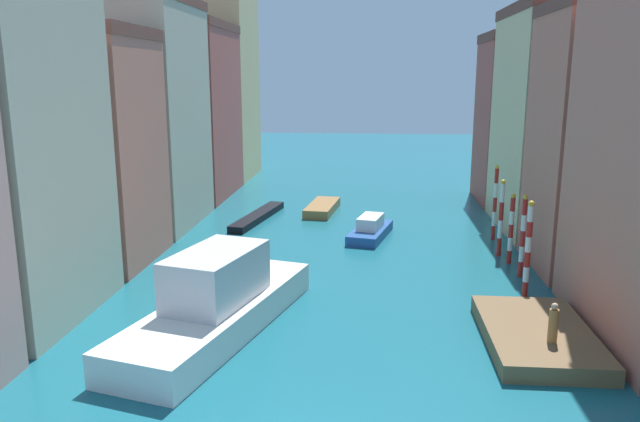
% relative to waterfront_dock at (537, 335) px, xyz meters
% --- Properties ---
extents(ground_plane, '(154.00, 154.00, 0.00)m').
position_rel_waterfront_dock_xyz_m(ground_plane, '(-8.55, 14.88, -0.35)').
color(ground_plane, '#196070').
extents(building_left_2, '(6.45, 7.55, 13.31)m').
position_rel_waterfront_dock_xyz_m(building_left_2, '(-22.64, 9.62, 6.32)').
color(building_left_2, '#C6705B').
rests_on(building_left_2, ground).
extents(building_left_3, '(6.45, 10.13, 16.02)m').
position_rel_waterfront_dock_xyz_m(building_left_3, '(-22.64, 18.81, 7.68)').
color(building_left_3, '#BCB299').
rests_on(building_left_3, ground).
extents(building_left_4, '(6.45, 11.21, 15.19)m').
position_rel_waterfront_dock_xyz_m(building_left_4, '(-22.64, 29.80, 7.26)').
color(building_left_4, '#B25147').
rests_on(building_left_4, ground).
extents(building_left_5, '(6.45, 10.10, 20.82)m').
position_rel_waterfront_dock_xyz_m(building_left_5, '(-22.64, 40.36, 10.07)').
color(building_left_5, '#DBB77A').
rests_on(building_left_5, ground).
extents(building_right_2, '(6.45, 7.30, 14.51)m').
position_rel_waterfront_dock_xyz_m(building_right_2, '(5.54, 10.53, 6.92)').
color(building_right_2, '#C6705B').
rests_on(building_right_2, ground).
extents(building_right_3, '(6.45, 10.99, 15.33)m').
position_rel_waterfront_dock_xyz_m(building_right_3, '(5.54, 19.88, 7.33)').
color(building_right_3, beige).
rests_on(building_right_3, ground).
extents(building_right_4, '(6.45, 7.86, 14.10)m').
position_rel_waterfront_dock_xyz_m(building_right_4, '(5.54, 29.38, 6.72)').
color(building_right_4, '#B25147').
rests_on(building_right_4, ground).
extents(waterfront_dock, '(4.15, 7.08, 0.70)m').
position_rel_waterfront_dock_xyz_m(waterfront_dock, '(0.00, 0.00, 0.00)').
color(waterfront_dock, brown).
rests_on(waterfront_dock, ground).
extents(person_on_dock, '(0.36, 0.36, 1.58)m').
position_rel_waterfront_dock_xyz_m(person_on_dock, '(0.18, -1.37, 1.08)').
color(person_on_dock, olive).
rests_on(person_on_dock, waterfront_dock).
extents(mooring_pole_0, '(0.31, 0.31, 4.82)m').
position_rel_waterfront_dock_xyz_m(mooring_pole_0, '(0.83, 5.54, 2.11)').
color(mooring_pole_0, red).
rests_on(mooring_pole_0, ground).
extents(mooring_pole_1, '(0.29, 0.29, 4.54)m').
position_rel_waterfront_dock_xyz_m(mooring_pole_1, '(1.31, 8.58, 1.97)').
color(mooring_pole_1, red).
rests_on(mooring_pole_1, ground).
extents(mooring_pole_2, '(0.30, 0.30, 4.13)m').
position_rel_waterfront_dock_xyz_m(mooring_pole_2, '(1.23, 11.00, 1.76)').
color(mooring_pole_2, red).
rests_on(mooring_pole_2, ground).
extents(mooring_pole_3, '(0.30, 0.30, 4.67)m').
position_rel_waterfront_dock_xyz_m(mooring_pole_3, '(0.95, 12.54, 2.03)').
color(mooring_pole_3, red).
rests_on(mooring_pole_3, ground).
extents(mooring_pole_4, '(0.28, 0.28, 5.00)m').
position_rel_waterfront_dock_xyz_m(mooring_pole_4, '(1.30, 16.25, 2.20)').
color(mooring_pole_4, red).
rests_on(mooring_pole_4, ground).
extents(vaporetto_white, '(6.66, 12.74, 3.51)m').
position_rel_waterfront_dock_xyz_m(vaporetto_white, '(-13.23, 0.25, 0.90)').
color(vaporetto_white, white).
rests_on(vaporetto_white, ground).
extents(gondola_black, '(2.71, 9.08, 0.51)m').
position_rel_waterfront_dock_xyz_m(gondola_black, '(-15.30, 20.58, -0.09)').
color(gondola_black, black).
rests_on(gondola_black, ground).
extents(motorboat_0, '(2.59, 6.06, 0.69)m').
position_rel_waterfront_dock_xyz_m(motorboat_0, '(-10.67, 23.70, -0.00)').
color(motorboat_0, olive).
rests_on(motorboat_0, ground).
extents(motorboat_1, '(3.18, 5.80, 1.49)m').
position_rel_waterfront_dock_xyz_m(motorboat_1, '(-6.81, 16.14, 0.20)').
color(motorboat_1, '#234C93').
rests_on(motorboat_1, ground).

